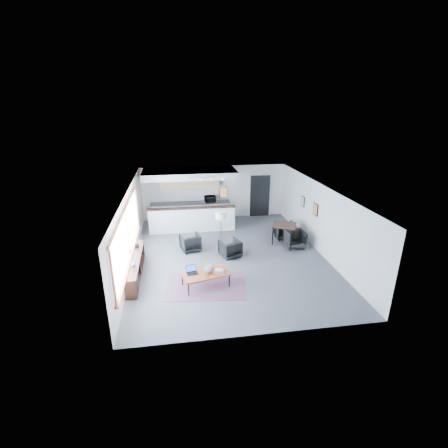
{
  "coord_description": "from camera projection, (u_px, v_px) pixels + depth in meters",
  "views": [
    {
      "loc": [
        -1.84,
        -10.9,
        5.41
      ],
      "look_at": [
        -0.13,
        0.4,
        1.15
      ],
      "focal_mm": 26.0,
      "sensor_mm": 36.0,
      "label": 1
    }
  ],
  "objects": [
    {
      "name": "dining_table",
      "position": [
        284.0,
        226.0,
        13.23
      ],
      "size": [
        1.21,
        1.21,
        0.77
      ],
      "rotation": [
        0.0,
        0.0,
        -0.43
      ],
      "color": "#311911",
      "rests_on": "floor"
    },
    {
      "name": "wall_art_upper",
      "position": [
        303.0,
        201.0,
        13.79
      ],
      "size": [
        0.03,
        0.34,
        0.44
      ],
      "color": "black",
      "rests_on": "room"
    },
    {
      "name": "armchair_left",
      "position": [
        190.0,
        242.0,
        12.58
      ],
      "size": [
        0.85,
        0.82,
        0.73
      ],
      "primitive_type": "imported",
      "rotation": [
        0.0,
        0.0,
        3.39
      ],
      "color": "black",
      "rests_on": "floor"
    },
    {
      "name": "console",
      "position": [
        136.0,
        268.0,
        10.7
      ],
      "size": [
        0.35,
        3.0,
        0.8
      ],
      "color": "#311911",
      "rests_on": "floor"
    },
    {
      "name": "coffee_table",
      "position": [
        206.0,
        274.0,
        10.07
      ],
      "size": [
        1.58,
        1.1,
        0.47
      ],
      "rotation": [
        0.0,
        0.0,
        0.25
      ],
      "color": "maroon",
      "rests_on": "floor"
    },
    {
      "name": "dining_chair_far",
      "position": [
        285.0,
        231.0,
        13.74
      ],
      "size": [
        0.67,
        0.63,
        0.67
      ],
      "primitive_type": "imported",
      "rotation": [
        0.0,
        0.0,
        3.1
      ],
      "color": "black",
      "rests_on": "floor"
    },
    {
      "name": "microwave",
      "position": [
        210.0,
        198.0,
        15.67
      ],
      "size": [
        0.55,
        0.35,
        0.35
      ],
      "primitive_type": "imported",
      "rotation": [
        0.0,
        0.0,
        0.15
      ],
      "color": "black",
      "rests_on": "kitchenette"
    },
    {
      "name": "track_light",
      "position": [
        206.0,
        178.0,
        13.32
      ],
      "size": [
        1.6,
        0.07,
        0.15
      ],
      "color": "silver",
      "rests_on": "room"
    },
    {
      "name": "coaster",
      "position": [
        212.0,
        277.0,
        9.83
      ],
      "size": [
        0.14,
        0.14,
        0.01
      ],
      "rotation": [
        0.0,
        0.0,
        0.34
      ],
      "color": "#E5590C",
      "rests_on": "coffee_table"
    },
    {
      "name": "window",
      "position": [
        128.0,
        234.0,
        10.42
      ],
      "size": [
        0.1,
        5.95,
        1.66
      ],
      "color": "#8CBFFF",
      "rests_on": "room"
    },
    {
      "name": "room",
      "position": [
        229.0,
        224.0,
        11.79
      ],
      "size": [
        7.02,
        9.02,
        2.62
      ],
      "color": "#4B4B4E",
      "rests_on": "ground"
    },
    {
      "name": "floor_lamp",
      "position": [
        221.0,
        216.0,
        12.53
      ],
      "size": [
        0.45,
        0.45,
        1.51
      ],
      "rotation": [
        0.0,
        0.0,
        0.04
      ],
      "color": "black",
      "rests_on": "floor"
    },
    {
      "name": "book_stack",
      "position": [
        219.0,
        271.0,
        10.11
      ],
      "size": [
        0.32,
        0.29,
        0.08
      ],
      "rotation": [
        0.0,
        0.0,
        -0.28
      ],
      "color": "silver",
      "rests_on": "coffee_table"
    },
    {
      "name": "armchair_right",
      "position": [
        230.0,
        248.0,
        12.1
      ],
      "size": [
        0.88,
        0.85,
        0.72
      ],
      "primitive_type": "imported",
      "rotation": [
        0.0,
        0.0,
        3.48
      ],
      "color": "black",
      "rests_on": "floor"
    },
    {
      "name": "wall_art_lower",
      "position": [
        316.0,
        209.0,
        12.56
      ],
      "size": [
        0.03,
        0.38,
        0.48
      ],
      "color": "black",
      "rests_on": "room"
    },
    {
      "name": "dining_chair_near",
      "position": [
        295.0,
        240.0,
        12.88
      ],
      "size": [
        0.66,
        0.62,
        0.66
      ],
      "primitive_type": "imported",
      "rotation": [
        0.0,
        0.0,
        0.03
      ],
      "color": "black",
      "rests_on": "floor"
    },
    {
      "name": "doorway",
      "position": [
        260.0,
        195.0,
        16.29
      ],
      "size": [
        1.1,
        0.12,
        2.15
      ],
      "color": "black",
      "rests_on": "room"
    },
    {
      "name": "laptop",
      "position": [
        192.0,
        271.0,
        10.06
      ],
      "size": [
        0.38,
        0.33,
        0.24
      ],
      "rotation": [
        0.0,
        0.0,
        0.21
      ],
      "color": "black",
      "rests_on": "coffee_table"
    },
    {
      "name": "kilim_rug",
      "position": [
        206.0,
        286.0,
        10.22
      ],
      "size": [
        2.63,
        1.94,
        0.01
      ],
      "rotation": [
        0.0,
        0.0,
        -0.11
      ],
      "color": "#5A3446",
      "rests_on": "floor"
    },
    {
      "name": "ceramic_pot",
      "position": [
        209.0,
        269.0,
        10.02
      ],
      "size": [
        0.28,
        0.28,
        0.28
      ],
      "rotation": [
        0.0,
        0.0,
        -0.29
      ],
      "color": "gray",
      "rests_on": "coffee_table"
    },
    {
      "name": "kitchenette",
      "position": [
        190.0,
        196.0,
        15.03
      ],
      "size": [
        4.2,
        1.96,
        2.6
      ],
      "color": "white",
      "rests_on": "floor"
    }
  ]
}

